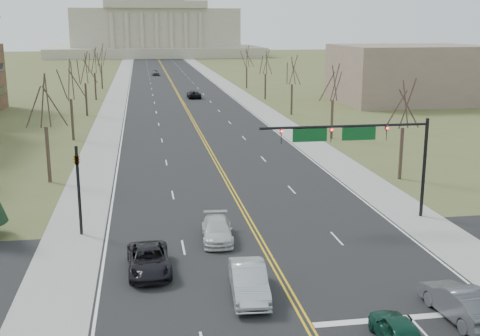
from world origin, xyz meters
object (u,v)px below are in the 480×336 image
object	(u,v)px
car_nb_inner_lead	(398,331)
car_sb_inner_second	(217,230)
signal_left	(78,180)
car_sb_outer_lead	(149,260)
signal_mast	(358,141)
car_far_nb	(194,94)
car_sb_inner_lead	(249,281)
car_nb_outer_lead	(460,302)
car_far_sb	(155,72)

from	to	relation	value
car_nb_inner_lead	car_sb_inner_second	size ratio (longest dim) A/B	0.86
signal_left	car_sb_outer_lead	bearing A→B (deg)	-58.18
signal_mast	car_sb_inner_second	size ratio (longest dim) A/B	2.58
car_sb_outer_lead	car_far_nb	distance (m)	81.88
car_sb_inner_lead	car_sb_outer_lead	distance (m)	6.41
car_nb_outer_lead	car_sb_inner_lead	world-z (taller)	car_sb_inner_lead
car_nb_inner_lead	car_sb_inner_lead	distance (m)	7.99
car_nb_outer_lead	car_far_nb	bearing A→B (deg)	-91.36
car_nb_inner_lead	car_sb_outer_lead	world-z (taller)	car_sb_outer_lead
car_sb_inner_lead	car_far_nb	world-z (taller)	car_sb_inner_lead
car_nb_inner_lead	car_far_sb	distance (m)	144.41
car_nb_inner_lead	car_nb_outer_lead	distance (m)	4.37
signal_left	car_far_nb	size ratio (longest dim) A/B	1.16
signal_mast	car_nb_outer_lead	size ratio (longest dim) A/B	2.46
car_far_nb	car_far_sb	bearing A→B (deg)	-84.50
signal_left	car_sb_inner_second	world-z (taller)	signal_left
car_sb_outer_lead	car_nb_inner_lead	bearing A→B (deg)	-45.26
signal_left	car_nb_outer_lead	xyz separation A→B (m)	(18.78, -14.92, -2.89)
car_nb_outer_lead	car_sb_outer_lead	distance (m)	16.48
car_sb_outer_lead	signal_mast	bearing A→B (deg)	23.32
car_nb_inner_lead	car_far_nb	world-z (taller)	car_far_nb
signal_left	car_sb_outer_lead	xyz separation A→B (m)	(4.34, -6.99, -3.00)
signal_mast	car_far_sb	distance (m)	128.02
signal_mast	car_nb_inner_lead	xyz separation A→B (m)	(-4.11, -16.79, -5.06)
signal_left	car_sb_inner_second	bearing A→B (deg)	-16.24
car_sb_inner_lead	car_far_nb	bearing A→B (deg)	90.82
car_sb_outer_lead	car_far_sb	size ratio (longest dim) A/B	1.11
car_nb_outer_lead	car_sb_inner_second	xyz separation A→B (m)	(-10.02, 12.37, -0.13)
signal_left	car_sb_inner_second	xyz separation A→B (m)	(8.76, -2.55, -3.02)
car_sb_inner_second	signal_mast	bearing A→B (deg)	18.34
car_sb_outer_lead	car_far_nb	world-z (taller)	car_far_nb
signal_mast	car_nb_outer_lead	xyz separation A→B (m)	(-0.17, -14.92, -4.94)
car_sb_inner_second	car_far_nb	world-z (taller)	car_far_nb
car_nb_outer_lead	car_sb_inner_lead	bearing A→B (deg)	-26.94
car_nb_outer_lead	car_far_sb	size ratio (longest dim) A/B	1.07
car_far_nb	car_sb_outer_lead	bearing A→B (deg)	82.50
car_sb_inner_second	car_far_nb	distance (m)	77.05
signal_left	car_nb_inner_lead	xyz separation A→B (m)	(14.84, -16.79, -3.02)
car_sb_inner_lead	car_sb_outer_lead	bearing A→B (deg)	145.23
car_nb_outer_lead	car_sb_inner_second	bearing A→B (deg)	-55.38
signal_left	car_sb_inner_lead	bearing A→B (deg)	-49.69
car_far_nb	car_sb_inner_second	bearing A→B (deg)	85.38
car_sb_inner_lead	car_nb_outer_lead	bearing A→B (deg)	-18.56
signal_left	car_nb_outer_lead	bearing A→B (deg)	-38.46
signal_mast	car_nb_outer_lead	distance (m)	15.72
signal_mast	car_nb_inner_lead	world-z (taller)	signal_mast
car_sb_inner_second	car_far_sb	bearing A→B (deg)	94.48
car_far_nb	car_nb_outer_lead	bearing A→B (deg)	92.35
car_nb_inner_lead	car_far_nb	bearing A→B (deg)	-85.90
signal_left	car_nb_inner_lead	size ratio (longest dim) A/B	1.49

